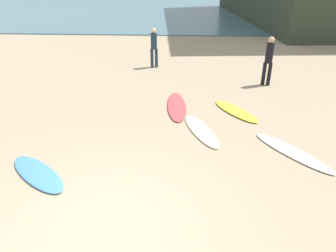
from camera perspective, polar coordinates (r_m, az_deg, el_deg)
ground_plane at (r=5.72m, az=-11.34°, el=-18.16°), size 120.00×120.00×0.00m
ocean_water at (r=41.87m, az=1.44°, el=21.19°), size 120.00×40.00×0.08m
surfboard_0 at (r=9.98m, az=12.31°, el=2.72°), size 1.50×1.95×0.08m
surfboard_2 at (r=8.63m, az=6.12°, el=-0.79°), size 1.23×2.16×0.06m
surfboard_3 at (r=8.16m, az=21.87°, el=-4.46°), size 1.72×2.12×0.07m
surfboard_4 at (r=7.39m, az=-22.83°, el=-8.02°), size 1.85×1.70×0.07m
surfboard_5 at (r=10.13m, az=1.58°, el=3.71°), size 0.77×2.47×0.08m
beachgoer_near at (r=12.49m, az=18.02°, el=11.71°), size 0.34×0.34×1.84m
beachgoer_mid at (r=14.36m, az=-2.60°, el=14.52°), size 0.34×0.33×1.76m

